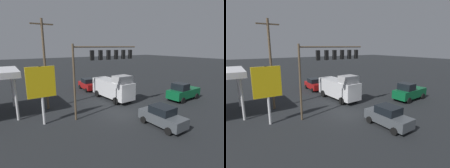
{
  "view_description": "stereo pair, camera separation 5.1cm",
  "coord_description": "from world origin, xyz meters",
  "views": [
    {
      "loc": [
        10.69,
        14.47,
        7.23
      ],
      "look_at": [
        0.0,
        -2.0,
        2.99
      ],
      "focal_mm": 28.0,
      "sensor_mm": 36.0,
      "label": 1
    },
    {
      "loc": [
        10.64,
        14.5,
        7.23
      ],
      "look_at": [
        0.0,
        -2.0,
        2.99
      ],
      "focal_mm": 28.0,
      "sensor_mm": 36.0,
      "label": 2
    }
  ],
  "objects": [
    {
      "name": "sedan_far",
      "position": [
        -1.6,
        -12.0,
        0.95
      ],
      "size": [
        2.19,
        4.46,
        1.93
      ],
      "rotation": [
        0.0,
        0.0,
        1.53
      ],
      "color": "maroon",
      "rests_on": "ground"
    },
    {
      "name": "traffic_signal_assembly",
      "position": [
        1.56,
        -1.3,
        5.82
      ],
      "size": [
        7.49,
        0.43,
        7.48
      ],
      "color": "brown",
      "rests_on": "ground"
    },
    {
      "name": "pickup_parked",
      "position": [
        -10.15,
        0.3,
        1.11
      ],
      "size": [
        5.32,
        2.52,
        2.4
      ],
      "rotation": [
        0.0,
        0.0,
        0.06
      ],
      "color": "#0C592D",
      "rests_on": "ground"
    },
    {
      "name": "utility_pole",
      "position": [
        6.35,
        -6.07,
        5.38
      ],
      "size": [
        2.4,
        0.26,
        10.18
      ],
      "color": "brown",
      "rests_on": "ground"
    },
    {
      "name": "sedan_waiting",
      "position": [
        -1.35,
        4.38,
        0.95
      ],
      "size": [
        2.19,
        4.46,
        1.93
      ],
      "rotation": [
        0.0,
        0.0,
        1.61
      ],
      "color": "#474C51",
      "rests_on": "ground"
    },
    {
      "name": "delivery_truck",
      "position": [
        -2.18,
        -5.03,
        1.69
      ],
      "size": [
        2.91,
        6.94,
        3.58
      ],
      "rotation": [
        0.0,
        0.0,
        1.64
      ],
      "color": "silver",
      "rests_on": "ground"
    },
    {
      "name": "ground_plane",
      "position": [
        0.0,
        0.0,
        0.0
      ],
      "size": [
        200.0,
        200.0,
        0.0
      ],
      "primitive_type": "plane",
      "color": "black"
    },
    {
      "name": "price_sign",
      "position": [
        7.67,
        -1.96,
        3.87
      ],
      "size": [
        2.5,
        0.27,
        5.48
      ],
      "color": "silver",
      "rests_on": "ground"
    }
  ]
}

